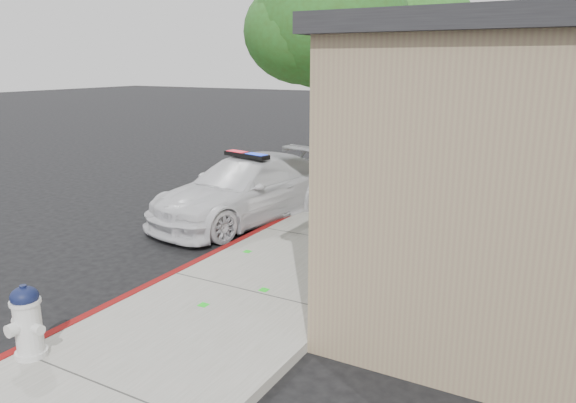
{
  "coord_description": "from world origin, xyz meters",
  "views": [
    {
      "loc": [
        6.08,
        -6.67,
        3.69
      ],
      "look_at": [
        0.99,
        2.43,
        1.0
      ],
      "focal_mm": 33.63,
      "sensor_mm": 36.0,
      "label": 1
    }
  ],
  "objects_px": {
    "fire_hydrant": "(27,321)",
    "street_tree_near": "(329,28)",
    "police_car": "(247,189)",
    "street_tree_mid": "(423,32)",
    "street_tree_far": "(423,60)"
  },
  "relations": [
    {
      "from": "street_tree_mid",
      "to": "fire_hydrant",
      "type": "bearing_deg",
      "value": -94.3
    },
    {
      "from": "fire_hydrant",
      "to": "street_tree_near",
      "type": "height_order",
      "value": "street_tree_near"
    },
    {
      "from": "police_car",
      "to": "fire_hydrant",
      "type": "height_order",
      "value": "police_car"
    },
    {
      "from": "fire_hydrant",
      "to": "street_tree_far",
      "type": "height_order",
      "value": "street_tree_far"
    },
    {
      "from": "fire_hydrant",
      "to": "street_tree_near",
      "type": "bearing_deg",
      "value": 83.71
    },
    {
      "from": "police_car",
      "to": "street_tree_near",
      "type": "height_order",
      "value": "street_tree_near"
    },
    {
      "from": "street_tree_mid",
      "to": "street_tree_far",
      "type": "bearing_deg",
      "value": 105.09
    },
    {
      "from": "police_car",
      "to": "street_tree_near",
      "type": "bearing_deg",
      "value": 0.69
    },
    {
      "from": "street_tree_near",
      "to": "street_tree_mid",
      "type": "relative_size",
      "value": 0.96
    },
    {
      "from": "street_tree_near",
      "to": "police_car",
      "type": "bearing_deg",
      "value": 168.73
    },
    {
      "from": "fire_hydrant",
      "to": "police_car",
      "type": "bearing_deg",
      "value": 103.56
    },
    {
      "from": "police_car",
      "to": "fire_hydrant",
      "type": "distance_m",
      "value": 6.91
    },
    {
      "from": "street_tree_mid",
      "to": "street_tree_far",
      "type": "relative_size",
      "value": 1.22
    },
    {
      "from": "police_car",
      "to": "street_tree_mid",
      "type": "relative_size",
      "value": 0.95
    },
    {
      "from": "fire_hydrant",
      "to": "street_tree_mid",
      "type": "xyz_separation_m",
      "value": [
        0.99,
        13.17,
        3.95
      ]
    }
  ]
}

